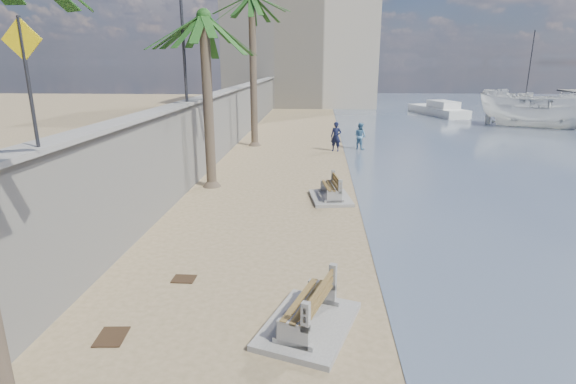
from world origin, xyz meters
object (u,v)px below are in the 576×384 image
object	(u,v)px
bench_far	(331,190)
palm_mid	(204,18)
yacht_far	(437,111)
person_b	(360,135)
sailboat_west	(524,105)
person_a	(336,134)
bench_near	(309,309)
boat_cruiser	(543,106)

from	to	relation	value
bench_far	palm_mid	world-z (taller)	palm_mid
bench_far	palm_mid	bearing A→B (deg)	162.79
bench_far	yacht_far	world-z (taller)	yacht_far
person_b	bench_far	bearing A→B (deg)	121.98
palm_mid	sailboat_west	size ratio (longest dim) A/B	0.88
person_a	sailboat_west	distance (m)	37.93
bench_near	yacht_far	distance (m)	41.60
bench_near	person_a	world-z (taller)	person_a
palm_mid	person_b	bearing A→B (deg)	52.52
palm_mid	yacht_far	world-z (taller)	palm_mid
bench_far	boat_cruiser	world-z (taller)	boat_cruiser
person_b	boat_cruiser	distance (m)	18.94
person_a	person_b	distance (m)	1.72
bench_near	boat_cruiser	bearing A→B (deg)	58.94
bench_near	sailboat_west	distance (m)	54.71
bench_near	palm_mid	size ratio (longest dim) A/B	0.35
palm_mid	boat_cruiser	xyz separation A→B (m)	(22.85, 19.91, -5.10)
bench_near	person_a	distance (m)	19.16
sailboat_west	boat_cruiser	bearing A→B (deg)	-109.43
yacht_far	boat_cruiser	bearing A→B (deg)	-162.26
boat_cruiser	yacht_far	distance (m)	11.16
palm_mid	yacht_far	distance (m)	34.26
boat_cruiser	yacht_far	world-z (taller)	boat_cruiser
palm_mid	sailboat_west	world-z (taller)	sailboat_west
person_a	person_b	world-z (taller)	person_a
sailboat_west	bench_near	bearing A→B (deg)	-116.97
bench_near	bench_far	size ratio (longest dim) A/B	1.16
bench_near	person_a	size ratio (longest dim) A/B	1.34
palm_mid	boat_cruiser	world-z (taller)	palm_mid
bench_far	person_a	bearing A→B (deg)	87.05
bench_far	person_a	distance (m)	10.15
sailboat_west	person_b	bearing A→B (deg)	-127.51
person_a	yacht_far	bearing A→B (deg)	80.35
person_b	yacht_far	bearing A→B (deg)	-73.31
bench_far	sailboat_west	xyz separation A→B (m)	(24.17, 39.77, -0.08)
person_b	boat_cruiser	world-z (taller)	boat_cruiser
person_a	boat_cruiser	bearing A→B (deg)	52.17
yacht_far	bench_far	bearing A→B (deg)	143.67
bench_near	sailboat_west	bearing A→B (deg)	63.03
palm_mid	sailboat_west	distance (m)	48.57
palm_mid	bench_far	bearing A→B (deg)	-17.21
palm_mid	person_b	xyz separation A→B (m)	(7.16, 9.34, -5.96)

